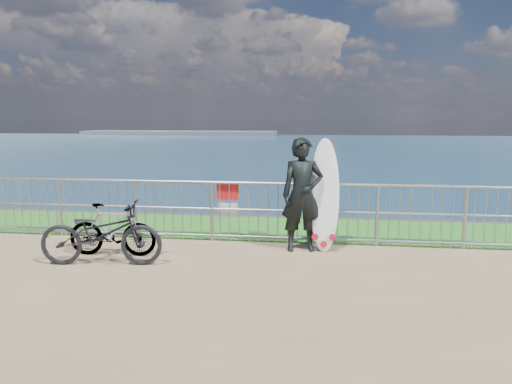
# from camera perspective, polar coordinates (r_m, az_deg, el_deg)

# --- Properties ---
(grass_strip) EXTENTS (120.00, 120.00, 0.00)m
(grass_strip) POSITION_cam_1_polar(r_m,az_deg,el_deg) (10.38, -0.98, -4.10)
(grass_strip) COLOR #23731F
(grass_strip) RESTS_ON ground
(seascape) EXTENTS (260.00, 260.00, 5.00)m
(seascape) POSITION_cam_1_polar(r_m,az_deg,el_deg) (161.40, -8.69, 6.48)
(seascape) COLOR brown
(seascape) RESTS_ON ground
(railing) EXTENTS (10.06, 0.10, 1.13)m
(railing) POSITION_cam_1_polar(r_m,az_deg,el_deg) (9.20, -1.92, -2.16)
(railing) COLOR gray
(railing) RESTS_ON ground
(surfer) EXTENTS (0.78, 0.59, 1.95)m
(surfer) POSITION_cam_1_polar(r_m,az_deg,el_deg) (8.57, 5.32, -0.32)
(surfer) COLOR black
(surfer) RESTS_ON ground
(surfboard) EXTENTS (0.53, 0.47, 1.95)m
(surfboard) POSITION_cam_1_polar(r_m,az_deg,el_deg) (8.66, 7.83, -0.79)
(surfboard) COLOR white
(surfboard) RESTS_ON ground
(bicycle_near) EXTENTS (1.97, 0.90, 1.00)m
(bicycle_near) POSITION_cam_1_polar(r_m,az_deg,el_deg) (8.16, -17.29, -4.56)
(bicycle_near) COLOR black
(bicycle_near) RESTS_ON ground
(bicycle_far) EXTENTS (1.49, 0.49, 0.89)m
(bicycle_far) POSITION_cam_1_polar(r_m,az_deg,el_deg) (8.64, -16.09, -4.17)
(bicycle_far) COLOR black
(bicycle_far) RESTS_ON ground
(bike_rack) EXTENTS (1.73, 0.05, 0.36)m
(bike_rack) POSITION_cam_1_polar(r_m,az_deg,el_deg) (8.85, -15.77, -4.80)
(bike_rack) COLOR gray
(bike_rack) RESTS_ON ground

